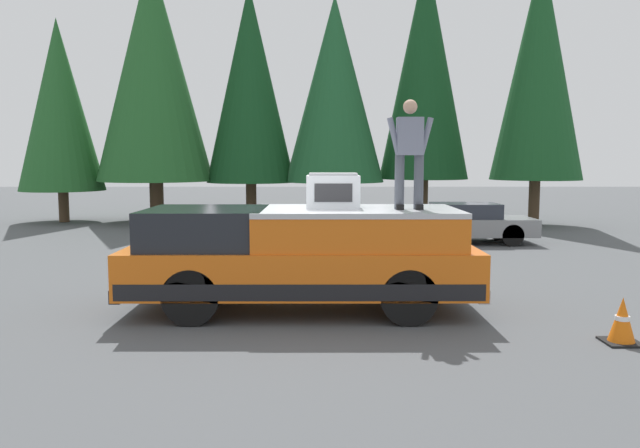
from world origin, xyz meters
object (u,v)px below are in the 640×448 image
compressor_unit (333,191)px  person_on_truck_bed (410,151)px  traffic_cone (622,322)px  parked_car_grey (462,223)px  pickup_truck (302,257)px

compressor_unit → person_on_truck_bed: size_ratio=0.50×
person_on_truck_bed → traffic_cone: bearing=-122.3°
compressor_unit → traffic_cone: size_ratio=1.35×
traffic_cone → person_on_truck_bed: bearing=57.7°
person_on_truck_bed → parked_car_grey: size_ratio=0.41×
compressor_unit → traffic_cone: bearing=-117.0°
compressor_unit → person_on_truck_bed: person_on_truck_bed is taller
pickup_truck → traffic_cone: (-1.79, -4.28, -0.58)m
compressor_unit → parked_car_grey: size_ratio=0.20×
pickup_truck → parked_car_grey: 9.22m
traffic_cone → pickup_truck: bearing=67.3°
pickup_truck → parked_car_grey: (8.07, -4.45, -0.29)m
parked_car_grey → traffic_cone: parked_car_grey is taller
compressor_unit → person_on_truck_bed: 1.36m
parked_car_grey → compressor_unit: bearing=153.6°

